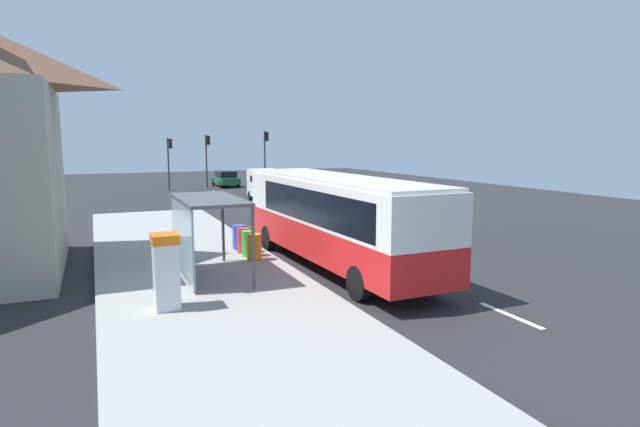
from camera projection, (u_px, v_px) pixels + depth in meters
The scene contains 22 objects.
ground_plane at pixel (265, 215), 31.55m from camera, with size 56.00×92.00×0.04m, color #262628.
sidewalk_platform at pixel (192, 268), 18.11m from camera, with size 6.20×30.00×0.18m, color #999993.
lane_stripe_seg_0 at pixel (510, 315), 13.46m from camera, with size 0.16×2.20×0.01m, color silver.
lane_stripe_seg_1 at pixel (404, 271), 18.01m from camera, with size 0.16×2.20×0.01m, color silver.
lane_stripe_seg_2 at pixel (341, 245), 22.55m from camera, with size 0.16×2.20×0.01m, color silver.
lane_stripe_seg_3 at pixel (299, 227), 27.10m from camera, with size 0.16×2.20×0.01m, color silver.
lane_stripe_seg_4 at pixel (269, 214), 31.65m from camera, with size 0.16×2.20×0.01m, color silver.
lane_stripe_seg_5 at pixel (247, 205), 36.19m from camera, with size 0.16×2.20×0.01m, color silver.
lane_stripe_seg_6 at pixel (229, 198), 40.74m from camera, with size 0.16×2.20×0.01m, color silver.
lane_stripe_seg_7 at pixel (215, 192), 45.28m from camera, with size 0.16×2.20×0.01m, color silver.
bus at pixel (335, 216), 18.27m from camera, with size 2.79×11.07×3.21m.
white_van at pixel (269, 184), 37.66m from camera, with size 2.16×5.26×2.30m.
sedan_near at pixel (226, 178), 50.43m from camera, with size 1.91×4.43×1.52m.
ticket_machine at pixel (166, 271), 13.33m from camera, with size 0.66×0.76×1.94m.
recycling_bin_orange at pixel (254, 247), 18.84m from camera, with size 0.52×0.52×0.95m, color orange.
recycling_bin_green at pixel (249, 243), 19.48m from camera, with size 0.52×0.52×0.95m, color green.
recycling_bin_red at pixel (244, 240), 20.11m from camera, with size 0.52×0.52×0.95m, color red.
recycling_bin_blue at pixel (239, 237), 20.75m from camera, with size 0.52×0.52×0.95m, color blue.
traffic_light_near_side at pixel (266, 150), 48.82m from camera, with size 0.49×0.28×5.26m.
traffic_light_far_side at pixel (169, 155), 46.22m from camera, with size 0.49×0.28×4.63m.
traffic_light_median at pixel (207, 153), 48.30m from camera, with size 0.49×0.28×4.92m.
bus_shelter at pixel (199, 217), 16.28m from camera, with size 1.80×4.00×2.50m.
Camera 1 is at (-9.37, -15.97, 4.46)m, focal length 29.55 mm.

